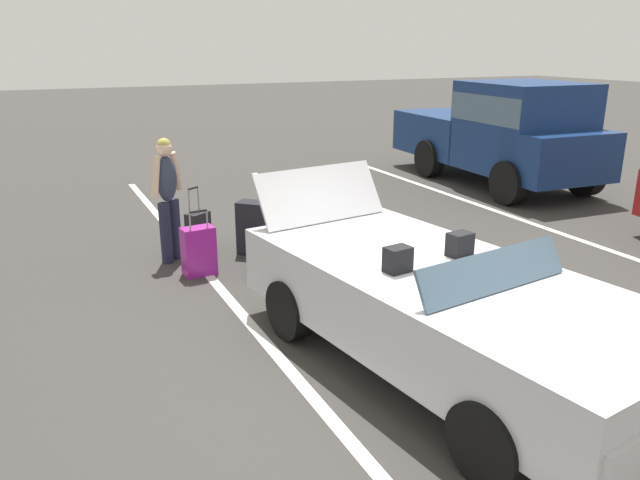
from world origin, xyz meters
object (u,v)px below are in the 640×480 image
(suitcase_small_carryon, at_px, (198,229))
(parked_pickup_truck_near, at_px, (506,132))
(traveler_person, at_px, (168,193))
(duffel_bag, at_px, (264,261))
(suitcase_medium_bright, at_px, (199,251))
(suitcase_large_black, at_px, (256,228))
(convertible_car, at_px, (460,315))

(suitcase_small_carryon, relative_size, parked_pickup_truck_near, 0.17)
(traveler_person, height_order, parked_pickup_truck_near, parked_pickup_truck_near)
(suitcase_small_carryon, height_order, duffel_bag, suitcase_small_carryon)
(suitcase_medium_bright, relative_size, suitcase_small_carryon, 0.99)
(suitcase_medium_bright, xyz_separation_m, traveler_person, (-0.69, -0.19, 0.62))
(suitcase_medium_bright, distance_m, parked_pickup_truck_near, 7.39)
(suitcase_large_black, height_order, suitcase_medium_bright, suitcase_medium_bright)
(convertible_car, xyz_separation_m, suitcase_medium_bright, (-3.44, -1.36, -0.28))
(convertible_car, relative_size, duffel_bag, 6.47)
(traveler_person, relative_size, parked_pickup_truck_near, 0.32)
(suitcase_large_black, bearing_deg, suitcase_small_carryon, 86.86)
(convertible_car, distance_m, suitcase_large_black, 3.94)
(traveler_person, xyz_separation_m, parked_pickup_truck_near, (-1.65, 7.16, 0.18))
(suitcase_medium_bright, distance_m, traveler_person, 0.95)
(suitcase_medium_bright, height_order, duffel_bag, suitcase_medium_bright)
(suitcase_medium_bright, height_order, traveler_person, traveler_person)
(traveler_person, bearing_deg, suitcase_large_black, 39.32)
(suitcase_small_carryon, bearing_deg, convertible_car, -18.84)
(parked_pickup_truck_near, bearing_deg, suitcase_small_carryon, -76.60)
(suitcase_medium_bright, relative_size, traveler_person, 0.52)
(suitcase_small_carryon, relative_size, duffel_bag, 1.27)
(convertible_car, relative_size, suitcase_large_black, 5.95)
(suitcase_large_black, distance_m, parked_pickup_truck_near, 6.36)
(suitcase_large_black, xyz_separation_m, suitcase_small_carryon, (-0.67, -0.64, -0.11))
(convertible_car, distance_m, suitcase_small_carryon, 4.71)
(suitcase_large_black, bearing_deg, suitcase_medium_bright, 159.77)
(traveler_person, distance_m, parked_pickup_truck_near, 7.35)
(convertible_car, height_order, suitcase_medium_bright, convertible_car)
(suitcase_large_black, xyz_separation_m, suitcase_medium_bright, (0.46, -0.93, -0.06))
(traveler_person, bearing_deg, convertible_car, -18.56)
(traveler_person, bearing_deg, suitcase_medium_bright, -23.47)
(suitcase_small_carryon, bearing_deg, traveler_person, -79.58)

